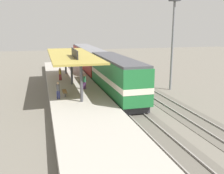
% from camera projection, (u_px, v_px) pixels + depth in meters
% --- Properties ---
extents(ground_plane, '(120.00, 120.00, 0.00)m').
position_uv_depth(ground_plane, '(122.00, 88.00, 34.65)').
color(ground_plane, '#666056').
extents(track_near, '(3.20, 110.00, 0.16)m').
position_uv_depth(track_near, '(108.00, 89.00, 34.13)').
color(track_near, '#565249').
rests_on(track_near, ground).
extents(track_far, '(3.20, 110.00, 0.16)m').
position_uv_depth(track_far, '(140.00, 87.00, 35.31)').
color(track_far, '#565249').
rests_on(track_far, ground).
extents(platform, '(6.00, 44.00, 0.90)m').
position_uv_depth(platform, '(72.00, 88.00, 32.86)').
color(platform, '#9E998E').
rests_on(platform, ground).
extents(station_canopy, '(5.20, 18.00, 4.70)m').
position_uv_depth(station_canopy, '(71.00, 56.00, 31.85)').
color(station_canopy, '#47474C').
rests_on(station_canopy, platform).
extents(platform_bench, '(0.44, 1.70, 0.50)m').
position_uv_depth(platform_bench, '(65.00, 91.00, 27.34)').
color(platform_bench, '#333338').
rests_on(platform_bench, platform).
extents(locomotive, '(2.93, 14.43, 4.44)m').
position_uv_depth(locomotive, '(116.00, 77.00, 29.71)').
color(locomotive, '#28282D').
rests_on(locomotive, track_near).
extents(passenger_carriage_single, '(2.90, 20.00, 4.24)m').
position_uv_depth(passenger_carriage_single, '(88.00, 59.00, 46.65)').
color(passenger_carriage_single, '#28282D').
rests_on(passenger_carriage_single, track_near).
extents(light_mast, '(1.10, 1.10, 11.70)m').
position_uv_depth(light_mast, '(174.00, 23.00, 31.95)').
color(light_mast, slate).
rests_on(light_mast, ground).
extents(person_waiting, '(0.34, 0.34, 1.71)m').
position_uv_depth(person_waiting, '(58.00, 90.00, 25.97)').
color(person_waiting, navy).
rests_on(person_waiting, platform).
extents(person_walking, '(0.34, 0.34, 1.71)m').
position_uv_depth(person_walking, '(60.00, 73.00, 34.98)').
color(person_walking, maroon).
rests_on(person_walking, platform).
extents(person_boarding, '(0.34, 0.34, 1.71)m').
position_uv_depth(person_boarding, '(84.00, 81.00, 30.12)').
color(person_boarding, '#663375').
rests_on(person_boarding, platform).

